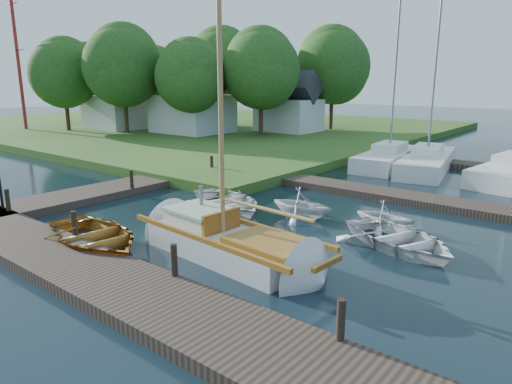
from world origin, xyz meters
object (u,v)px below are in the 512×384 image
Objects in this scene: tree_5 at (154,75)px; mooring_post_1 at (74,224)px; marina_boat_0 at (389,157)px; sailboat at (232,246)px; tender_b at (302,202)px; marina_boat_1 at (427,160)px; mooring_post_2 at (174,260)px; dinghy at (93,233)px; mooring_post_4 at (132,179)px; house_c at (289,107)px; tree_3 at (261,69)px; tree_4 at (222,65)px; mooring_post_0 at (8,200)px; tree_1 at (123,66)px; mooring_post_3 at (341,320)px; tender_a at (228,199)px; tree_7 at (333,66)px; tree_2 at (191,76)px; tree_6 at (88,73)px; radio_mast at (16,45)px; mooring_post_5 at (212,164)px; tender_c at (400,235)px; tender_d at (385,213)px; tree_0 at (64,73)px; house_b at (118,104)px.

mooring_post_1 is at bearing -42.86° from tree_5.
tree_5 is (-29.03, 6.46, 4.84)m from marina_boat_0.
sailboat is 4.51m from tender_b.
mooring_post_2 is at bearing 170.26° from marina_boat_1.
mooring_post_2 is at bearing -85.84° from dinghy.
house_c is (-7.00, 22.00, 1.88)m from mooring_post_4.
tree_3 is 8.96m from tree_4.
mooring_post_2 is 0.34× the size of tender_b.
marina_boat_1 is at bearing 65.39° from mooring_post_0.
tree_1 is (-21.00, 17.05, 5.39)m from mooring_post_1.
mooring_post_1 is 0.07× the size of marina_boat_0.
mooring_post_1 is 19.29m from marina_boat_1.
tree_3 is (-13.03, 4.46, 5.23)m from marina_boat_0.
tree_3 reaches higher than mooring_post_3.
tender_a is 21.51m from tree_3.
marina_boat_1 is at bearing -19.53° from tree_4.
tree_7 is at bearing 25.58° from dinghy.
house_c reaches higher than dinghy.
tree_2 is (-18.73, 12.30, 4.63)m from tender_b.
sailboat is 1.16× the size of tree_6.
tree_6 is 8.63m from radio_mast.
dinghy is 0.46× the size of tree_7.
tender_a is at bearing -40.18° from mooring_post_5.
tree_7 is at bearing 63.69° from house_c.
mooring_post_5 is 0.20× the size of tender_c.
tree_1 is 0.61× the size of radio_mast.
tender_b reaches higher than tender_c.
tree_3 reaches higher than tender_d.
tree_2 is at bearing -26.57° from tree_5.
tender_d is at bearing -12.68° from tree_0.
mooring_post_2 is 7.78m from tender_d.
house_b is (-27.04, 0.41, 2.19)m from marina_boat_0.
tender_b is at bearing -62.36° from tree_7.
tender_b reaches higher than dinghy.
mooring_post_1 is 31.47m from house_b.
mooring_post_5 is 27.89m from tree_5.
tree_6 is at bearing 151.04° from mooring_post_4.
radio_mast reaches higher than mooring_post_1.
radio_mast reaches higher than marina_boat_0.
tree_0 is 10.00m from tree_5.
tender_c is at bearing -160.79° from marina_boat_0.
mooring_post_3 is at bearing -53.47° from house_c.
tree_2 is at bearing 18.43° from tree_0.
tree_6 reaches higher than mooring_post_4.
tree_0 is (-22.50, 15.05, 4.83)m from mooring_post_0.
mooring_post_4 is at bearing -51.95° from tree_2.
tree_4 reaches higher than sailboat.
mooring_post_2 is 1.00× the size of mooring_post_4.
tender_c is at bearing 26.06° from mooring_post_0.
tree_0 is 0.98× the size of tree_6.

